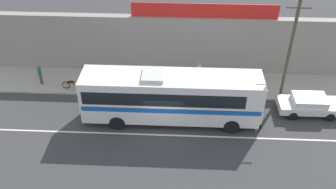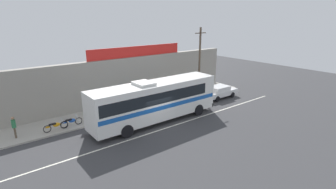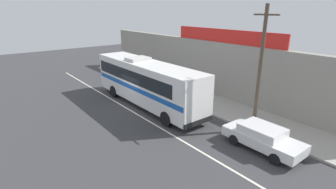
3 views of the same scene
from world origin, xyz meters
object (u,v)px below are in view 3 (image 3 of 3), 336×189
object	(u,v)px
pedestrian_by_curb	(125,65)
pedestrian_far_left	(205,87)
utility_pole	(260,68)
motorcycle_green	(133,75)
motorcycle_black	(140,77)
parked_car	(262,137)
intercity_bus	(146,81)

from	to	relation	value
pedestrian_by_curb	pedestrian_far_left	size ratio (longest dim) A/B	1.00
utility_pole	motorcycle_green	distance (m)	16.07
motorcycle_black	motorcycle_green	distance (m)	1.27
pedestrian_far_left	parked_car	bearing A→B (deg)	-23.86
intercity_bus	utility_pole	bearing A→B (deg)	19.58
intercity_bus	motorcycle_green	bearing A→B (deg)	157.30
intercity_bus	pedestrian_by_curb	distance (m)	10.98
parked_car	utility_pole	bearing A→B (deg)	135.10
pedestrian_by_curb	pedestrian_far_left	xyz separation A→B (m)	(12.35, 0.92, 0.00)
parked_car	intercity_bus	bearing A→B (deg)	-172.84
intercity_bus	parked_car	world-z (taller)	intercity_bus
motorcycle_green	pedestrian_far_left	size ratio (longest dim) A/B	1.14
intercity_bus	pedestrian_far_left	world-z (taller)	intercity_bus
intercity_bus	utility_pole	world-z (taller)	utility_pole
motorcycle_black	pedestrian_by_curb	world-z (taller)	pedestrian_by_curb
intercity_bus	motorcycle_green	distance (m)	8.31
utility_pole	motorcycle_black	distance (m)	14.83
parked_car	utility_pole	xyz separation A→B (m)	(-1.67, 1.66, 3.37)
motorcycle_black	motorcycle_green	bearing A→B (deg)	-175.69
intercity_bus	motorcycle_black	xyz separation A→B (m)	(-6.27, 3.25, -1.50)
utility_pole	pedestrian_by_curb	size ratio (longest dim) A/B	4.54
utility_pole	intercity_bus	bearing A→B (deg)	-160.42
parked_car	utility_pole	size ratio (longest dim) A/B	0.57
parked_car	motorcycle_black	world-z (taller)	parked_car
intercity_bus	pedestrian_far_left	xyz separation A→B (m)	(2.07, 4.65, -0.94)
pedestrian_by_curb	pedestrian_far_left	distance (m)	12.38
intercity_bus	parked_car	xyz separation A→B (m)	(9.80, 1.23, -1.33)
utility_pole	pedestrian_far_left	size ratio (longest dim) A/B	4.53
intercity_bus	motorcycle_green	world-z (taller)	intercity_bus
intercity_bus	motorcycle_black	world-z (taller)	intercity_bus
parked_car	motorcycle_black	distance (m)	16.19
parked_car	motorcycle_green	bearing A→B (deg)	173.67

